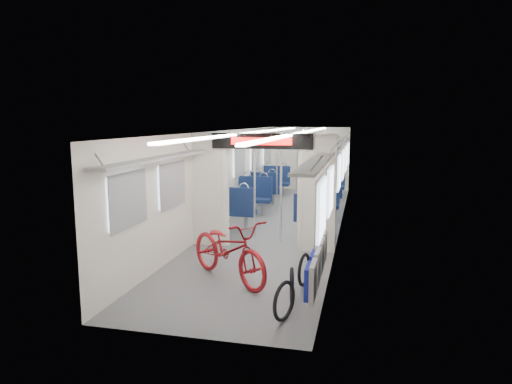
% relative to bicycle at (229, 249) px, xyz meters
% --- Properties ---
extents(carriage, '(12.00, 12.02, 2.31)m').
position_rel_bicycle_xyz_m(carriage, '(0.11, 3.74, 0.99)').
color(carriage, '#515456').
rests_on(carriage, ground).
extents(bicycle, '(1.95, 1.77, 1.03)m').
position_rel_bicycle_xyz_m(bicycle, '(0.00, 0.00, 0.00)').
color(bicycle, maroon).
rests_on(bicycle, ground).
extents(flip_bench, '(0.12, 2.08, 0.48)m').
position_rel_bicycle_xyz_m(flip_bench, '(1.47, -0.53, 0.06)').
color(flip_bench, gray).
rests_on(flip_bench, carriage).
extents(bike_hoop_a, '(0.23, 0.52, 0.53)m').
position_rel_bicycle_xyz_m(bike_hoop_a, '(1.12, -1.29, -0.27)').
color(bike_hoop_a, black).
rests_on(bike_hoop_a, ground).
extents(bike_hoop_b, '(0.14, 0.51, 0.51)m').
position_rel_bicycle_xyz_m(bike_hoop_b, '(1.13, -0.67, -0.29)').
color(bike_hoop_b, black).
rests_on(bike_hoop_b, ground).
extents(bike_hoop_c, '(0.15, 0.52, 0.52)m').
position_rel_bicycle_xyz_m(bike_hoop_c, '(1.22, 0.02, -0.28)').
color(bike_hoop_c, black).
rests_on(bike_hoop_c, ground).
extents(seat_bay_near_left, '(0.94, 2.21, 1.14)m').
position_rel_bicycle_xyz_m(seat_bay_near_left, '(-0.82, 4.25, 0.05)').
color(seat_bay_near_left, '#0E1B3F').
rests_on(seat_bay_near_left, ground).
extents(seat_bay_near_right, '(0.89, 1.99, 1.08)m').
position_rel_bicycle_xyz_m(seat_bay_near_right, '(1.05, 3.93, 0.02)').
color(seat_bay_near_right, '#0E1B3F').
rests_on(seat_bay_near_right, ground).
extents(seat_bay_far_left, '(0.92, 2.12, 1.11)m').
position_rel_bicycle_xyz_m(seat_bay_far_left, '(-0.82, 7.53, 0.03)').
color(seat_bay_far_left, '#0E1B3F').
rests_on(seat_bay_far_left, ground).
extents(seat_bay_far_right, '(0.91, 2.05, 1.09)m').
position_rel_bicycle_xyz_m(seat_bay_far_right, '(1.05, 7.22, 0.02)').
color(seat_bay_far_right, '#0E1B3F').
rests_on(seat_bay_far_right, ground).
extents(stanchion_near_left, '(0.05, 0.05, 2.30)m').
position_rel_bicycle_xyz_m(stanchion_near_left, '(-0.21, 2.70, 0.63)').
color(stanchion_near_left, silver).
rests_on(stanchion_near_left, ground).
extents(stanchion_near_right, '(0.05, 0.05, 2.30)m').
position_rel_bicycle_xyz_m(stanchion_near_right, '(0.40, 2.47, 0.63)').
color(stanchion_near_right, silver).
rests_on(stanchion_near_right, ground).
extents(stanchion_far_left, '(0.04, 0.04, 2.30)m').
position_rel_bicycle_xyz_m(stanchion_far_left, '(-0.27, 5.61, 0.63)').
color(stanchion_far_left, silver).
rests_on(stanchion_far_left, ground).
extents(stanchion_far_right, '(0.04, 0.04, 2.30)m').
position_rel_bicycle_xyz_m(stanchion_far_right, '(0.41, 5.83, 0.63)').
color(stanchion_far_right, silver).
rests_on(stanchion_far_right, ground).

